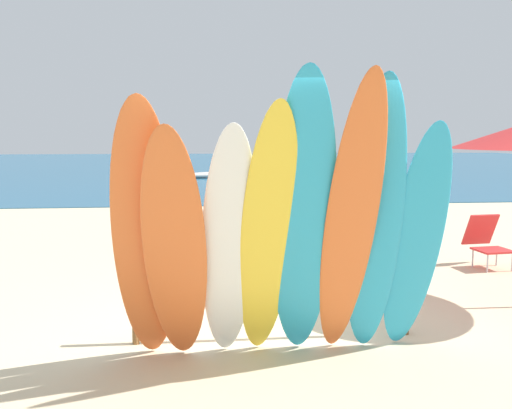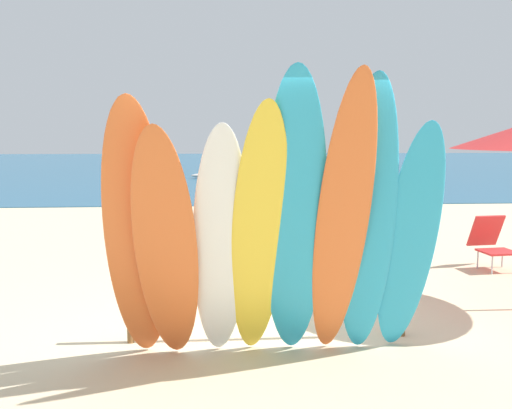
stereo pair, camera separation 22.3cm
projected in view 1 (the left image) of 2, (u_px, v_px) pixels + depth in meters
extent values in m
plane|color=beige|center=(221.00, 193.00, 19.54)|extent=(60.00, 60.00, 0.00)
cube|color=#235B7F|center=(211.00, 165.00, 35.78)|extent=(60.00, 40.00, 0.02)
cylinder|color=brown|center=(135.00, 313.00, 5.54)|extent=(0.07, 0.07, 0.63)
cylinder|color=brown|center=(406.00, 305.00, 5.82)|extent=(0.07, 0.07, 0.63)
cylinder|color=brown|center=(274.00, 278.00, 5.64)|extent=(2.89, 0.06, 0.06)
ellipsoid|color=orange|center=(145.00, 235.00, 4.87)|extent=(0.58, 0.85, 2.40)
ellipsoid|color=orange|center=(175.00, 250.00, 4.80)|extent=(0.64, 0.99, 2.17)
ellipsoid|color=white|center=(229.00, 247.00, 4.91)|extent=(0.53, 0.91, 2.18)
ellipsoid|color=yellow|center=(268.00, 237.00, 4.89)|extent=(0.57, 1.04, 2.36)
ellipsoid|color=#289EC6|center=(303.00, 223.00, 4.87)|extent=(0.66, 1.09, 2.62)
ellipsoid|color=orange|center=(351.00, 224.00, 4.86)|extent=(0.51, 1.14, 2.60)
ellipsoid|color=#289EC6|center=(375.00, 222.00, 4.99)|extent=(0.58, 0.92, 2.59)
ellipsoid|color=#289EC6|center=(416.00, 241.00, 5.13)|extent=(0.56, 0.82, 2.20)
cylinder|color=tan|center=(288.00, 212.00, 11.79)|extent=(0.13, 0.13, 0.84)
cylinder|color=tan|center=(304.00, 213.00, 11.66)|extent=(0.13, 0.13, 0.84)
cube|color=orange|center=(296.00, 196.00, 11.68)|extent=(0.45, 0.28, 0.20)
cube|color=orange|center=(296.00, 177.00, 11.63)|extent=(0.49, 0.41, 0.66)
sphere|color=tan|center=(296.00, 156.00, 11.57)|extent=(0.24, 0.24, 0.24)
cylinder|color=tan|center=(284.00, 175.00, 11.73)|extent=(0.10, 0.10, 0.58)
cylinder|color=tan|center=(309.00, 176.00, 11.52)|extent=(0.10, 0.10, 0.58)
cylinder|color=tan|center=(314.00, 235.00, 9.31)|extent=(0.12, 0.12, 0.81)
cylinder|color=tan|center=(331.00, 237.00, 9.08)|extent=(0.12, 0.12, 0.81)
cube|color=#DB333D|center=(323.00, 215.00, 9.16)|extent=(0.43, 0.27, 0.19)
cube|color=#33A36B|center=(323.00, 192.00, 9.11)|extent=(0.44, 0.46, 0.63)
sphere|color=tan|center=(324.00, 166.00, 9.05)|extent=(0.23, 0.23, 0.23)
cylinder|color=tan|center=(310.00, 189.00, 9.29)|extent=(0.10, 0.10, 0.56)
cylinder|color=tan|center=(337.00, 191.00, 8.92)|extent=(0.10, 0.10, 0.56)
cylinder|color=brown|center=(313.00, 252.00, 7.98)|extent=(0.12, 0.12, 0.80)
cylinder|color=brown|center=(309.00, 247.00, 8.31)|extent=(0.12, 0.12, 0.80)
cube|color=#2D4CB2|center=(311.00, 227.00, 8.10)|extent=(0.43, 0.26, 0.19)
cube|color=#B23399|center=(312.00, 201.00, 8.05)|extent=(0.22, 0.41, 0.63)
sphere|color=brown|center=(312.00, 171.00, 8.00)|extent=(0.23, 0.23, 0.23)
cylinder|color=brown|center=(316.00, 201.00, 7.79)|extent=(0.10, 0.10, 0.56)
cylinder|color=brown|center=(308.00, 196.00, 8.31)|extent=(0.10, 0.10, 0.56)
cylinder|color=#B7B7BC|center=(487.00, 264.00, 8.40)|extent=(0.02, 0.02, 0.28)
cylinder|color=#B7B7BC|center=(512.00, 262.00, 8.49)|extent=(0.02, 0.02, 0.28)
cylinder|color=#B7B7BC|center=(473.00, 258.00, 8.77)|extent=(0.02, 0.02, 0.28)
cylinder|color=#B7B7BC|center=(497.00, 257.00, 8.85)|extent=(0.02, 0.02, 0.28)
cube|color=red|center=(493.00, 250.00, 8.61)|extent=(0.55, 0.50, 0.03)
cube|color=red|center=(480.00, 229.00, 8.90)|extent=(0.53, 0.31, 0.51)
ellipsoid|color=silver|center=(221.00, 175.00, 25.98)|extent=(3.98, 1.42, 0.31)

